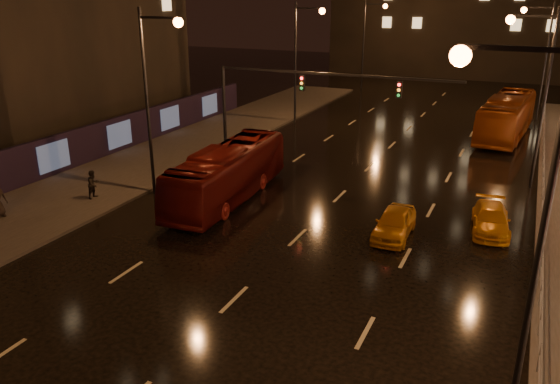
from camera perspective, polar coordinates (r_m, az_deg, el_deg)
name	(u,v)px	position (r m, az deg, el deg)	size (l,w,h in m)	color
ground	(361,176)	(34.16, 8.42, 1.69)	(140.00, 140.00, 0.00)	black
sidewalk_left	(134,169)	(36.06, -15.05, 2.32)	(7.00, 70.00, 0.15)	#38332D
hoarding_left	(51,157)	(36.16, -22.77, 3.43)	(0.30, 46.00, 2.50)	black
traffic_signal	(286,93)	(34.70, 0.67, 10.27)	(15.31, 0.32, 6.20)	black
streetlight_right	(519,185)	(13.88, 23.66, 0.71)	(2.64, 0.50, 10.00)	black
railing_right	(543,197)	(30.83, 25.81, -0.43)	(0.05, 56.00, 1.00)	#99999E
bus_red	(228,173)	(29.68, -5.45, 1.99)	(2.48, 10.60, 2.95)	#570F0C
bus_curb	(507,116)	(46.30, 22.60, 7.31)	(2.75, 11.73, 3.27)	#82330D
taxi_near	(394,223)	(25.74, 11.86, -3.19)	(1.56, 3.88, 1.32)	#BC7311
taxi_far	(491,219)	(27.64, 21.16, -2.69)	(1.64, 4.02, 1.17)	orange
pedestrian_b	(93,184)	(31.17, -18.91, 0.78)	(0.75, 0.59, 1.55)	black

